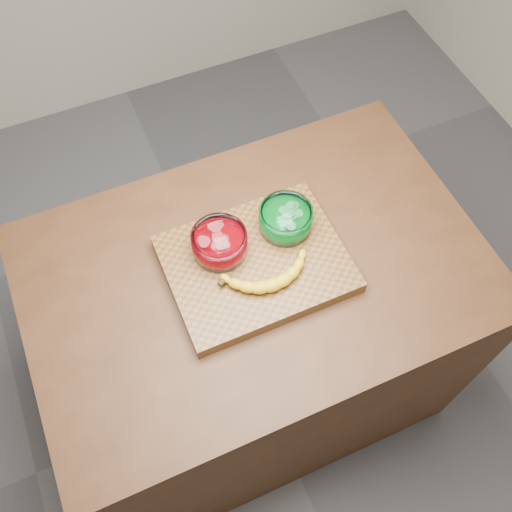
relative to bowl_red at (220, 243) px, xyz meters
name	(u,v)px	position (x,y,z in m)	size (l,w,h in m)	color
ground	(256,380)	(0.07, -0.06, -0.97)	(3.50, 3.50, 0.00)	#535257
counter	(256,335)	(0.07, -0.06, -0.52)	(1.20, 0.80, 0.90)	#462715
cutting_board	(256,264)	(0.07, -0.06, -0.05)	(0.45, 0.35, 0.04)	brown
bowl_red	(220,243)	(0.00, 0.00, 0.00)	(0.14, 0.14, 0.07)	white
bowl_green	(286,219)	(0.18, 0.00, 0.00)	(0.14, 0.14, 0.06)	white
banana	(268,274)	(0.08, -0.12, -0.02)	(0.26, 0.12, 0.04)	gold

